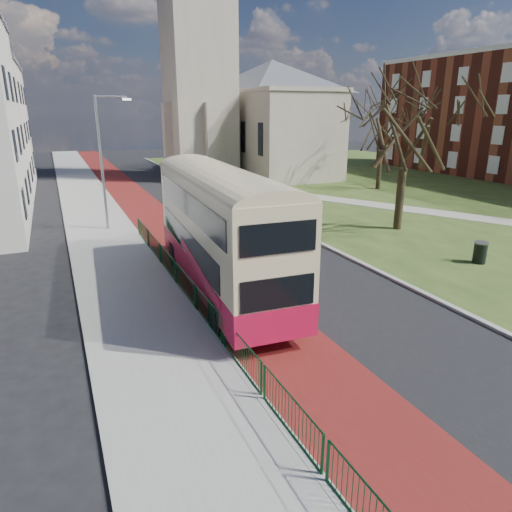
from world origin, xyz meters
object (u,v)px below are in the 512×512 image
winter_tree_far (383,119)px  bus (221,226)px  litter_bin (480,252)px  streetlamp (104,156)px  winter_tree_near (408,118)px

winter_tree_far → bus: bearing=-140.8°
bus → winter_tree_far: bearing=42.6°
bus → litter_bin: 13.15m
streetlamp → winter_tree_far: winter_tree_far is taller
streetlamp → litter_bin: streetlamp is taller
streetlamp → bus: streetlamp is taller
bus → litter_bin: bearing=-4.6°
streetlamp → bus: bearing=-76.4°
winter_tree_near → streetlamp: bearing=156.9°
streetlamp → winter_tree_near: 18.36m
winter_tree_near → litter_bin: (-0.91, -7.08, -6.21)m
winter_tree_far → litter_bin: (-9.59, -20.10, -5.93)m
bus → winter_tree_far: (22.42, 18.30, 3.70)m
bus → litter_bin: size_ratio=11.21×
streetlamp → winter_tree_near: bearing=-23.1°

